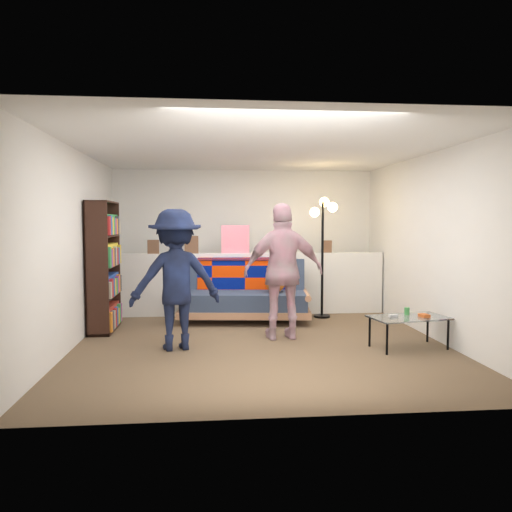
% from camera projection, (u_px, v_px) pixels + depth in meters
% --- Properties ---
extents(ground, '(5.00, 5.00, 0.00)m').
position_uv_depth(ground, '(259.00, 341.00, 6.33)').
color(ground, brown).
rests_on(ground, ground).
extents(room_shell, '(4.60, 5.05, 2.45)m').
position_uv_depth(room_shell, '(255.00, 209.00, 6.69)').
color(room_shell, silver).
rests_on(room_shell, ground).
extents(half_wall_ledge, '(4.45, 0.15, 1.00)m').
position_uv_depth(half_wall_ledge, '(248.00, 284.00, 8.09)').
color(half_wall_ledge, silver).
rests_on(half_wall_ledge, ground).
extents(ledge_decor, '(2.97, 0.02, 0.45)m').
position_uv_depth(ledge_decor, '(234.00, 242.00, 8.00)').
color(ledge_decor, brown).
rests_on(ledge_decor, half_wall_ledge).
extents(futon_sofa, '(2.03, 1.13, 0.84)m').
position_uv_depth(futon_sofa, '(246.00, 295.00, 7.59)').
color(futon_sofa, '#A87452').
rests_on(futon_sofa, ground).
extents(bookshelf, '(0.30, 0.89, 1.79)m').
position_uv_depth(bookshelf, '(103.00, 270.00, 6.89)').
color(bookshelf, black).
rests_on(bookshelf, ground).
extents(coffee_table, '(0.98, 0.65, 0.47)m').
position_uv_depth(coffee_table, '(409.00, 319.00, 5.94)').
color(coffee_table, black).
rests_on(coffee_table, ground).
extents(floor_lamp, '(0.40, 0.35, 1.89)m').
position_uv_depth(floor_lamp, '(323.00, 232.00, 7.81)').
color(floor_lamp, black).
rests_on(floor_lamp, ground).
extents(person_left, '(1.18, 0.83, 1.66)m').
position_uv_depth(person_left, '(176.00, 279.00, 5.88)').
color(person_left, black).
rests_on(person_left, ground).
extents(person_right, '(1.04, 0.47, 1.75)m').
position_uv_depth(person_right, '(284.00, 271.00, 6.38)').
color(person_right, pink).
rests_on(person_right, ground).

